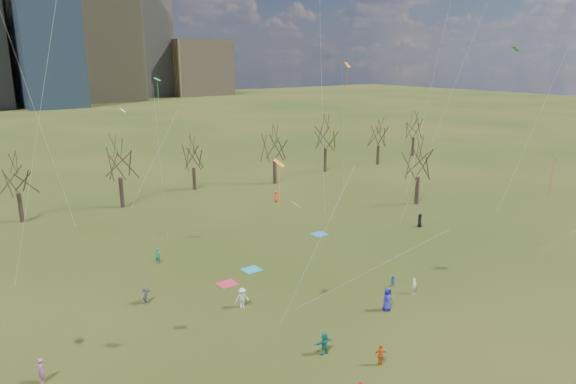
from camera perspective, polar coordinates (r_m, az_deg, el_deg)
ground at (r=42.82m, az=9.70°, el=-12.47°), size 500.00×500.00×0.00m
bare_tree_row at (r=70.45m, az=-12.22°, el=3.54°), size 113.04×29.80×9.50m
blanket_teal at (r=49.07m, az=-4.08°, el=-8.60°), size 1.60×1.50×0.03m
blanket_navy at (r=58.39m, az=3.50°, el=-4.69°), size 1.60×1.50×0.03m
blanket_crimson at (r=46.40m, az=-6.76°, el=-10.10°), size 1.60×1.50×0.03m
person_0 at (r=42.05m, az=10.98°, el=-11.61°), size 0.98×0.68×1.92m
person_1 at (r=45.37m, az=13.86°, el=-10.10°), size 0.58×0.45×1.39m
person_4 at (r=35.43m, az=10.27°, el=-17.38°), size 0.92×0.77×1.48m
person_5 at (r=36.06m, az=4.05°, el=-16.44°), size 1.50×0.58×1.58m
person_6 at (r=62.46m, az=14.44°, el=-3.07°), size 0.86×0.94×1.62m
person_7 at (r=36.59m, az=-25.77°, el=-17.47°), size 0.41×0.61×1.64m
person_8 at (r=46.31m, az=11.56°, el=-9.69°), size 0.52×0.59×1.02m
person_9 at (r=41.93m, az=-5.11°, el=-11.63°), size 1.24×0.96×1.69m
person_11 at (r=44.07m, az=-15.59°, el=-10.93°), size 1.25×1.32×1.49m
person_12 at (r=70.98m, az=-1.33°, el=-0.49°), size 0.58×0.80×1.51m
person_13 at (r=51.71m, az=-14.29°, el=-6.87°), size 0.65×0.67×1.55m
kites_airborne at (r=50.24m, az=2.98°, el=8.29°), size 65.17×46.66×32.09m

